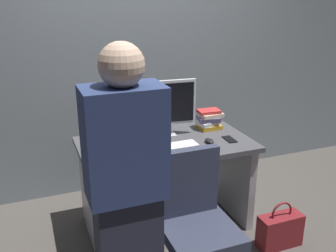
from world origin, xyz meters
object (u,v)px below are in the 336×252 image
person_at_desk (127,197)px  book_stack (209,120)px  mouse (209,141)px  monitor (163,105)px  cell_phone (230,139)px  handbag (280,230)px  desk (166,170)px  keyboard (170,147)px  office_chair (196,233)px  cup_near_keyboard (127,150)px  cup_by_monitor (102,139)px

person_at_desk → book_stack: person_at_desk is taller
mouse → monitor: bearing=136.0°
person_at_desk → mouse: (0.85, 0.73, -0.08)m
monitor → cell_phone: (0.46, -0.27, -0.25)m
monitor → handbag: monitor is taller
monitor → cell_phone: bearing=-30.4°
desk → book_stack: 0.58m
keyboard → handbag: size_ratio=1.14×
person_at_desk → book_stack: bearing=45.7°
monitor → mouse: size_ratio=5.41×
office_chair → cell_phone: office_chair is taller
mouse → cell_phone: (0.18, 0.00, -0.01)m
desk → person_at_desk: 1.08m
cell_phone → book_stack: bearing=98.6°
cup_near_keyboard → handbag: cup_near_keyboard is taller
keyboard → mouse: mouse is taller
person_at_desk → mouse: bearing=40.4°
desk → cell_phone: size_ratio=9.21×
desk → monitor: bearing=78.4°
cup_by_monitor → handbag: 1.52m
monitor → cell_phone: size_ratio=3.75×
office_chair → person_at_desk: (-0.46, -0.11, 0.41)m
person_at_desk → cell_phone: 1.27m
office_chair → cell_phone: 0.90m
person_at_desk → monitor: bearing=60.2°
book_stack → mouse: bearing=-116.3°
person_at_desk → desk: bearing=57.8°
person_at_desk → cell_phone: size_ratio=11.38×
desk → book_stack: size_ratio=5.99×
office_chair → monitor: size_ratio=1.74×
cup_by_monitor → monitor: bearing=-0.8°
monitor → cell_phone: monitor is taller
handbag → person_at_desk: bearing=-167.2°
person_at_desk → cup_by_monitor: size_ratio=20.11×
cup_near_keyboard → cup_by_monitor: size_ratio=1.19×
book_stack → cell_phone: bearing=-84.3°
mouse → cup_near_keyboard: bearing=-178.3°
person_at_desk → cell_phone: person_at_desk is taller
handbag → cell_phone: bearing=116.0°
mouse → book_stack: size_ratio=0.45×
person_at_desk → monitor: (0.57, 1.00, 0.16)m
office_chair → handbag: size_ratio=2.49×
desk → office_chair: (-0.09, -0.76, -0.07)m
office_chair → cell_phone: bearing=47.3°
desk → book_stack: bearing=19.8°
keyboard → mouse: (0.32, -0.01, 0.01)m
cup_near_keyboard → monitor: bearing=37.5°
cup_near_keyboard → book_stack: (0.81, 0.32, 0.03)m
office_chair → cup_near_keyboard: bearing=113.9°
monitor → person_at_desk: bearing=-119.8°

